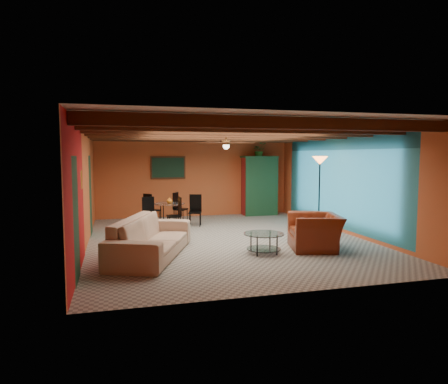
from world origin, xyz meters
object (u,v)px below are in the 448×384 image
object	(u,v)px
sofa	(151,237)
vase	(169,191)
armchair	(315,232)
armoire	(259,186)
floor_lamp	(319,194)
dining_table	(170,210)
coffee_table	(264,243)
potted_plant	(259,150)

from	to	relation	value
sofa	vase	size ratio (longest dim) A/B	15.29
armchair	armoire	world-z (taller)	armoire
floor_lamp	dining_table	bearing A→B (deg)	152.16
armoire	coffee_table	bearing A→B (deg)	-109.48
dining_table	armoire	size ratio (longest dim) A/B	0.90
floor_lamp	armoire	bearing A→B (deg)	97.47
armchair	floor_lamp	distance (m)	2.14
sofa	potted_plant	distance (m)	6.68
coffee_table	potted_plant	xyz separation A→B (m)	(1.81, 5.28, 2.01)
armoire	dining_table	bearing A→B (deg)	-156.62
dining_table	potted_plant	world-z (taller)	potted_plant
vase	sofa	bearing A→B (deg)	-103.34
potted_plant	floor_lamp	bearing A→B (deg)	-82.53
coffee_table	armoire	world-z (taller)	armoire
floor_lamp	potted_plant	xyz separation A→B (m)	(-0.45, 3.43, 1.21)
armchair	sofa	bearing A→B (deg)	-79.64
coffee_table	dining_table	xyz separation A→B (m)	(-1.48, 3.82, 0.24)
sofa	potted_plant	bearing A→B (deg)	-18.24
sofa	potted_plant	xyz separation A→B (m)	(4.11, 4.93, 1.83)
armchair	dining_table	bearing A→B (deg)	-129.42
armoire	floor_lamp	size ratio (longest dim) A/B	0.96
sofa	armoire	xyz separation A→B (m)	(4.11, 4.93, 0.58)
dining_table	vase	world-z (taller)	vase
sofa	dining_table	xyz separation A→B (m)	(0.82, 3.47, 0.06)
sofa	floor_lamp	bearing A→B (deg)	-50.24
sofa	vase	distance (m)	3.62
sofa	dining_table	size ratio (longest dim) A/B	1.54
coffee_table	floor_lamp	world-z (taller)	floor_lamp
armchair	floor_lamp	bearing A→B (deg)	164.27
vase	coffee_table	bearing A→B (deg)	-68.82
dining_table	floor_lamp	bearing A→B (deg)	-27.84
coffee_table	dining_table	bearing A→B (deg)	111.18
dining_table	potted_plant	bearing A→B (deg)	23.91
coffee_table	dining_table	size ratio (longest dim) A/B	0.48
sofa	coffee_table	bearing A→B (deg)	-76.90
armoire	floor_lamp	distance (m)	3.46
coffee_table	armoire	xyz separation A→B (m)	(1.81, 5.28, 0.77)
floor_lamp	sofa	bearing A→B (deg)	-161.84
armoire	floor_lamp	world-z (taller)	floor_lamp
coffee_table	vase	bearing A→B (deg)	111.18
sofa	dining_table	distance (m)	3.57
potted_plant	vase	bearing A→B (deg)	-156.09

